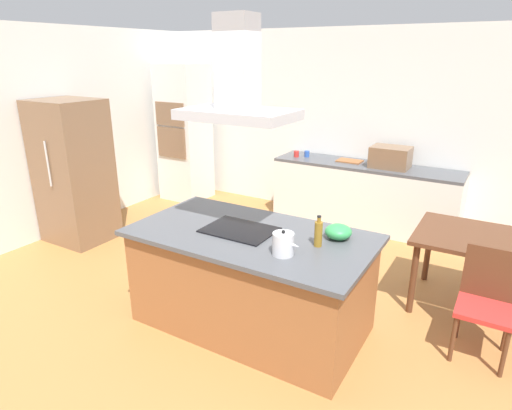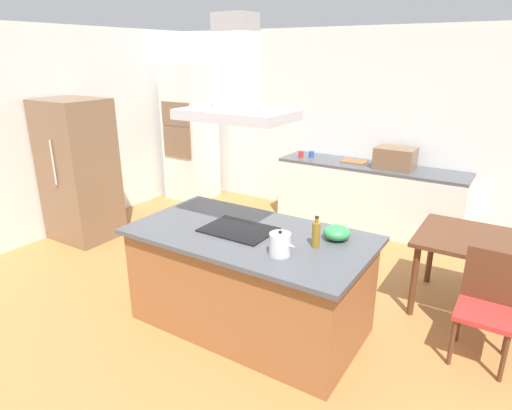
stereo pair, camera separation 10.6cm
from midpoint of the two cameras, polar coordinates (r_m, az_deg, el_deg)
name	(u,v)px [view 1 (the left image)]	position (r m, az deg, el deg)	size (l,w,h in m)	color
ground	(316,260)	(5.30, 7.31, -7.20)	(16.00, 16.00, 0.00)	#AD753D
wall_back	(369,127)	(6.48, 14.18, 9.83)	(7.20, 0.10, 2.70)	white
wall_left	(76,129)	(6.63, -22.95, 9.11)	(0.10, 8.80, 2.70)	white
kitchen_island	(251,280)	(3.90, -1.47, -9.75)	(2.07, 1.12, 0.90)	#995B33
cooktop	(239,230)	(3.76, -2.99, -3.27)	(0.60, 0.44, 0.01)	black
tea_kettle	(283,244)	(3.29, 2.67, -5.13)	(0.22, 0.16, 0.20)	silver
olive_oil_bottle	(318,233)	(3.45, 7.30, -3.71)	(0.06, 0.06, 0.26)	olive
mixing_bowl	(338,232)	(3.63, 9.91, -3.47)	(0.22, 0.22, 0.12)	#33934C
back_counter	(363,196)	(6.31, 13.43, 1.21)	(2.55, 0.62, 0.90)	silver
countertop_microwave	(390,157)	(6.07, 16.73, 6.02)	(0.50, 0.38, 0.28)	brown
coffee_mug_red	(296,154)	(6.47, 4.85, 6.69)	(0.08, 0.08, 0.09)	red
coffee_mug_blue	(307,154)	(6.49, 6.21, 6.68)	(0.08, 0.08, 0.09)	#2D56B2
cutting_board	(350,161)	(6.31, 11.69, 5.68)	(0.34, 0.24, 0.02)	#995B33
wall_oven_stack	(184,133)	(7.38, -9.78, 9.26)	(0.70, 0.66, 2.20)	silver
refrigerator	(74,172)	(6.07, -23.23, 3.99)	(0.80, 0.73, 1.82)	brown
dining_table	(496,248)	(4.52, 28.38, -5.00)	(1.40, 0.90, 0.75)	#59331E
chair_facing_island	(487,296)	(3.98, 27.39, -10.60)	(0.42, 0.42, 0.89)	red
range_hood	(238,87)	(3.48, -3.34, 15.22)	(0.90, 0.55, 0.78)	#ADADB2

